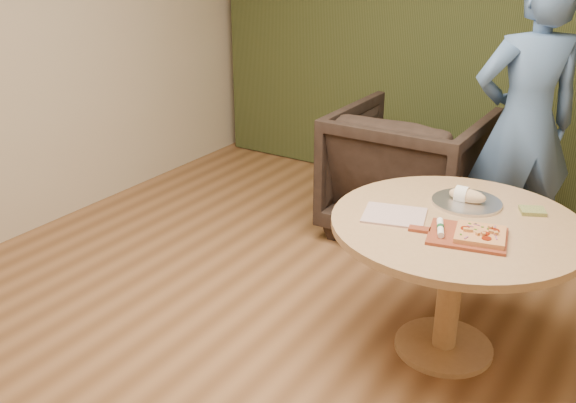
# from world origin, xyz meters

# --- Properties ---
(room_shell) EXTENTS (5.04, 6.04, 2.84)m
(room_shell) POSITION_xyz_m (0.00, 0.00, 1.40)
(room_shell) COLOR brown
(room_shell) RESTS_ON ground
(curtain) EXTENTS (4.80, 0.14, 2.78)m
(curtain) POSITION_xyz_m (0.00, 2.90, 1.40)
(curtain) COLOR #293216
(curtain) RESTS_ON ground
(pedestal_table) EXTENTS (1.23, 1.23, 0.75)m
(pedestal_table) POSITION_xyz_m (0.59, 0.69, 0.61)
(pedestal_table) COLOR tan
(pedestal_table) RESTS_ON ground
(pizza_paddle) EXTENTS (0.47, 0.35, 0.01)m
(pizza_paddle) POSITION_xyz_m (0.68, 0.53, 0.76)
(pizza_paddle) COLOR brown
(pizza_paddle) RESTS_ON pedestal_table
(flatbread_pizza) EXTENTS (0.26, 0.26, 0.04)m
(flatbread_pizza) POSITION_xyz_m (0.74, 0.55, 0.78)
(flatbread_pizza) COLOR #DF9957
(flatbread_pizza) RESTS_ON pizza_paddle
(cutlery_roll) EXTENTS (0.09, 0.19, 0.03)m
(cutlery_roll) POSITION_xyz_m (0.57, 0.51, 0.78)
(cutlery_roll) COLOR white
(cutlery_roll) RESTS_ON pizza_paddle
(newspaper) EXTENTS (0.36, 0.32, 0.01)m
(newspaper) POSITION_xyz_m (0.31, 0.58, 0.76)
(newspaper) COLOR white
(newspaper) RESTS_ON pedestal_table
(serving_tray) EXTENTS (0.36, 0.36, 0.02)m
(serving_tray) POSITION_xyz_m (0.56, 0.93, 0.76)
(serving_tray) COLOR silver
(serving_tray) RESTS_ON pedestal_table
(bread_roll) EXTENTS (0.19, 0.09, 0.09)m
(bread_roll) POSITION_xyz_m (0.55, 0.93, 0.79)
(bread_roll) COLOR #E3BE8A
(bread_roll) RESTS_ON serving_tray
(green_packet) EXTENTS (0.15, 0.14, 0.02)m
(green_packet) POSITION_xyz_m (0.87, 0.99, 0.76)
(green_packet) COLOR olive
(green_packet) RESTS_ON pedestal_table
(armchair) EXTENTS (1.00, 0.94, 1.02)m
(armchair) POSITION_xyz_m (-0.17, 1.94, 0.51)
(armchair) COLOR black
(armchair) RESTS_ON ground
(person_standing) EXTENTS (0.82, 0.78, 1.88)m
(person_standing) POSITION_xyz_m (0.59, 1.86, 0.94)
(person_standing) COLOR #466695
(person_standing) RESTS_ON ground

